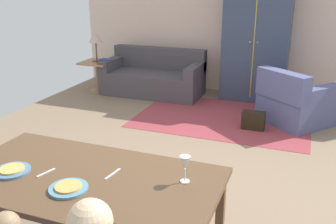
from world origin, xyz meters
name	(u,v)px	position (x,y,z in m)	size (l,w,h in m)	color
ground_plane	(199,161)	(0.00, 0.43, -0.01)	(6.59, 6.07, 0.02)	#846C55
back_wall	(250,19)	(0.00, 3.52, 1.35)	(6.59, 0.10, 2.70)	beige
dining_table	(85,185)	(-0.26, -1.55, 0.69)	(1.84, 0.98, 0.76)	brown
plate_near_man	(12,171)	(-0.76, -1.67, 0.77)	(0.25, 0.25, 0.02)	#4F7497
pizza_near_man	(12,169)	(-0.76, -1.67, 0.78)	(0.17, 0.17, 0.01)	tan
plate_near_child	(68,188)	(-0.26, -1.73, 0.77)	(0.25, 0.25, 0.02)	#5586A0
pizza_near_child	(68,186)	(-0.26, -1.73, 0.78)	(0.17, 0.17, 0.01)	#DD9E4D
wine_glass	(185,164)	(0.40, -1.37, 0.89)	(0.07, 0.07, 0.19)	silver
fork	(46,173)	(-0.54, -1.60, 0.76)	(0.02, 0.15, 0.01)	silver
knife	(113,174)	(-0.09, -1.45, 0.76)	(0.01, 0.17, 0.01)	silver
area_rug	(223,118)	(-0.07, 1.95, 0.00)	(2.60, 1.80, 0.01)	#94373F
couch	(154,78)	(-1.58, 2.80, 0.30)	(1.82, 0.86, 0.82)	#474247
armchair	(294,103)	(0.96, 2.10, 0.32)	(1.20, 1.20, 0.82)	#525886
armoire	(256,40)	(0.20, 3.13, 1.05)	(1.10, 0.59, 2.10)	#36425C
side_table	(98,72)	(-2.62, 2.55, 0.38)	(0.56, 0.56, 0.58)	#A57B52
table_lamp	(96,38)	(-2.62, 2.55, 1.01)	(0.26, 0.26, 0.54)	brown
book_lower	(105,61)	(-2.47, 2.57, 0.59)	(0.22, 0.16, 0.03)	#953727
book_upper	(106,60)	(-2.45, 2.58, 0.62)	(0.22, 0.16, 0.03)	#2A478B
handbag	(253,120)	(0.44, 1.65, 0.13)	(0.32, 0.16, 0.26)	black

